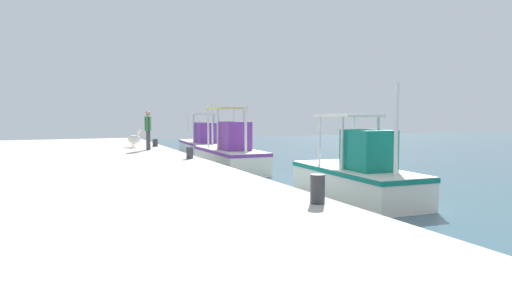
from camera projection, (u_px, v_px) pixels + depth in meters
quay_pier at (45, 194)px, 11.31m from camera, size 36.00×10.00×0.80m
fishing_boat_nearest at (203, 144)px, 26.61m from camera, size 6.45×2.18×2.87m
fishing_boat_second at (230, 154)px, 18.99m from camera, size 5.08×1.76×2.71m
fishing_boat_third at (357, 175)px, 12.65m from camera, size 4.72×1.89×3.14m
pelican at (134, 139)px, 21.43m from camera, size 0.75×0.88×0.82m
fisherman_standing at (148, 128)px, 19.76m from camera, size 0.63×0.36×1.69m
mooring_bollard_nearest at (155, 143)px, 21.84m from camera, size 0.25×0.25×0.36m
mooring_bollard_second at (190, 153)px, 15.98m from camera, size 0.24×0.24×0.41m
mooring_bollard_third at (318, 189)px, 8.02m from camera, size 0.26×0.26×0.52m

